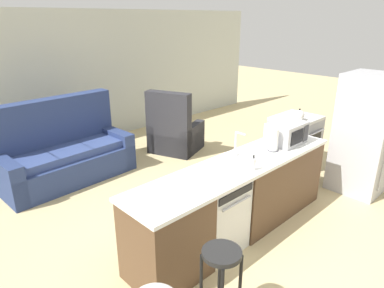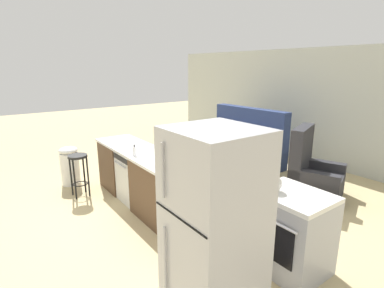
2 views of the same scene
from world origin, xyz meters
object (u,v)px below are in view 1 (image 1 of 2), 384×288
object	(u,v)px
stove_range	(294,142)
dishwasher	(214,213)
bar_stool	(221,272)
couch	(63,155)
kettle	(299,115)
paper_towel_roll	(274,140)
microwave	(286,133)
refrigerator	(365,134)
armchair	(174,134)
soap_bottle	(253,164)

from	to	relation	value
stove_range	dishwasher	bearing A→B (deg)	-168.09
bar_stool	couch	xyz separation A→B (m)	(0.32, 3.63, -0.14)
kettle	bar_stool	bearing A→B (deg)	-159.65
couch	paper_towel_roll	bearing A→B (deg)	-63.75
paper_towel_roll	couch	xyz separation A→B (m)	(-1.44, 2.91, -0.64)
microwave	paper_towel_roll	distance (m)	0.35
refrigerator	armchair	distance (m)	3.26
microwave	bar_stool	world-z (taller)	microwave
armchair	bar_stool	bearing A→B (deg)	-125.52
kettle	armchair	distance (m)	2.34
kettle	bar_stool	xyz separation A→B (m)	(-3.17, -1.18, -0.45)
refrigerator	bar_stool	distance (m)	3.36
stove_range	refrigerator	distance (m)	1.17
microwave	bar_stool	size ratio (longest dim) A/B	0.68
microwave	armchair	size ratio (longest dim) A/B	0.42
refrigerator	armchair	size ratio (longest dim) A/B	1.44
soap_bottle	kettle	distance (m)	2.16
dishwasher	paper_towel_roll	size ratio (longest dim) A/B	2.98
dishwasher	paper_towel_roll	xyz separation A→B (m)	(1.02, -0.04, 0.62)
refrigerator	bar_stool	xyz separation A→B (m)	(-3.34, -0.20, -0.33)
microwave	soap_bottle	xyz separation A→B (m)	(-0.99, -0.21, -0.07)
stove_range	armchair	bearing A→B (deg)	117.23
dishwasher	couch	world-z (taller)	couch
dishwasher	bar_stool	xyz separation A→B (m)	(-0.74, -0.75, 0.11)
paper_towel_roll	kettle	world-z (taller)	paper_towel_roll
dishwasher	armchair	xyz separation A→B (m)	(1.59, 2.51, -0.07)
microwave	bar_stool	xyz separation A→B (m)	(-2.10, -0.75, -0.50)
couch	stove_range	bearing A→B (deg)	-37.60
soap_bottle	armchair	bearing A→B (deg)	65.81
bar_stool	armchair	xyz separation A→B (m)	(2.33, 3.26, -0.19)
dishwasher	microwave	bearing A→B (deg)	-0.06
bar_stool	armchair	world-z (taller)	armchair
bar_stool	refrigerator	bearing A→B (deg)	3.50
dishwasher	microwave	xyz separation A→B (m)	(1.36, -0.00, 0.62)
couch	armchair	bearing A→B (deg)	-10.32
refrigerator	paper_towel_roll	world-z (taller)	refrigerator
microwave	couch	world-z (taller)	couch
bar_stool	couch	bearing A→B (deg)	85.03
refrigerator	microwave	distance (m)	1.37
dishwasher	soap_bottle	xyz separation A→B (m)	(0.37, -0.22, 0.55)
stove_range	armchair	xyz separation A→B (m)	(-1.01, 1.96, -0.10)
refrigerator	microwave	bearing A→B (deg)	156.14
soap_bottle	bar_stool	size ratio (longest dim) A/B	0.24
kettle	armchair	bearing A→B (deg)	112.00
dishwasher	refrigerator	xyz separation A→B (m)	(2.60, -0.55, 0.45)
stove_range	microwave	size ratio (longest dim) A/B	1.80
refrigerator	couch	bearing A→B (deg)	131.42
dishwasher	stove_range	size ratio (longest dim) A/B	0.93
bar_stool	couch	world-z (taller)	couch
stove_range	couch	bearing A→B (deg)	142.40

